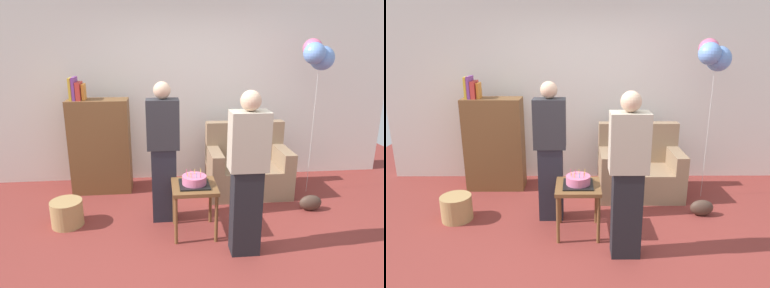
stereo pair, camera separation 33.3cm
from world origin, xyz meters
The scene contains 11 objects.
ground_plane centered at (0.00, 0.00, 0.00)m, with size 8.00×8.00×0.00m, color maroon.
wall_back centered at (0.00, 2.05, 1.35)m, with size 6.00×0.10×2.70m, color silver.
couch centered at (0.69, 1.37, 0.34)m, with size 1.10×0.70×0.96m.
bookshelf centered at (-1.33, 1.59, 0.67)m, with size 0.80×0.36×1.60m.
side_table centered at (-0.16, 0.33, 0.48)m, with size 0.48×0.48×0.57m.
birthday_cake centered at (-0.16, 0.33, 0.62)m, with size 0.32×0.32×0.17m.
person_blowing_candles centered at (-0.47, 0.67, 0.83)m, with size 0.36×0.22×1.63m.
person_holding_cake centered at (0.31, -0.08, 0.83)m, with size 0.36×0.22×1.63m.
wicker_basket centered at (-1.59, 0.63, 0.15)m, with size 0.36×0.36×0.30m, color #A88451.
handbag centered at (1.35, 0.71, 0.10)m, with size 0.28×0.14×0.20m, color #473328.
balloon_bunch centered at (1.51, 1.28, 1.88)m, with size 0.45×0.40×2.08m.
Camera 2 is at (-0.18, -3.08, 2.04)m, focal length 32.30 mm.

